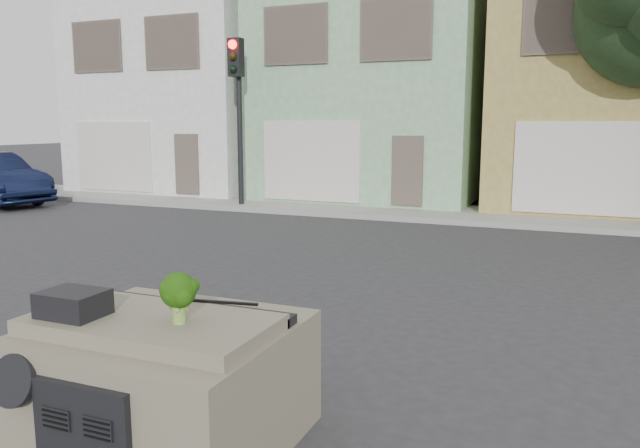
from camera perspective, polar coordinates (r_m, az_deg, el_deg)
The scene contains 10 objects.
ground_plane at distance 8.01m, azimuth -0.77°, elevation -9.80°, with size 120.00×120.00×0.00m, color #303033.
sidewalk at distance 17.89m, azimuth 12.71°, elevation 0.86°, with size 40.00×3.00×0.15m, color gray.
townhouse_white at distance 25.65m, azimuth -10.74°, elevation 11.69°, with size 7.20×8.20×7.55m, color white.
townhouse_mint at distance 22.44m, azimuth 5.87°, elevation 12.17°, with size 7.20×8.20×7.55m, color #89B889.
townhouse_tan at distance 21.50m, azimuth 25.78°, elevation 11.45°, with size 7.20×8.20×7.55m, color #A7934B.
traffic_signal at distance 19.00m, azimuth -7.50°, elevation 8.98°, with size 0.40×0.40×5.10m, color black.
car_dashboard at distance 5.37m, azimuth -13.96°, elevation -13.51°, with size 2.00×1.80×1.12m, color #736C58.
instrument_hump at distance 5.27m, azimuth -21.64°, elevation -6.76°, with size 0.48×0.38×0.20m, color black.
wiper_arm at distance 5.33m, azimuth -9.31°, elevation -7.04°, with size 0.70×0.03×0.02m, color black.
broccoli at distance 4.82m, azimuth -12.81°, elevation -6.56°, with size 0.33×0.33×0.40m, color #173A08.
Camera 1 is at (3.01, -6.95, 2.62)m, focal length 35.00 mm.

